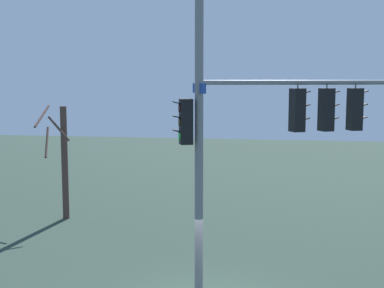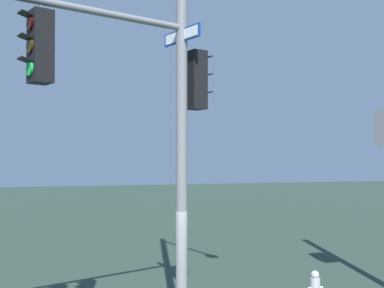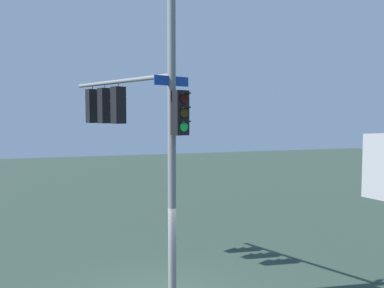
% 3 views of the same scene
% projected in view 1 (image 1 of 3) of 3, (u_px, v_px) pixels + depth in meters
% --- Properties ---
extents(main_signal_pole_assembly, '(6.20, 3.79, 9.97)m').
position_uv_depth(main_signal_pole_assembly, '(247.00, 100.00, 13.08)').
color(main_signal_pole_assembly, slate).
rests_on(main_signal_pole_assembly, ground).
extents(bare_tree_behind_pole, '(1.52, 1.86, 4.85)m').
position_uv_depth(bare_tree_behind_pole, '(63.00, 159.00, 22.20)').
color(bare_tree_behind_pole, '#48342E').
rests_on(bare_tree_behind_pole, ground).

